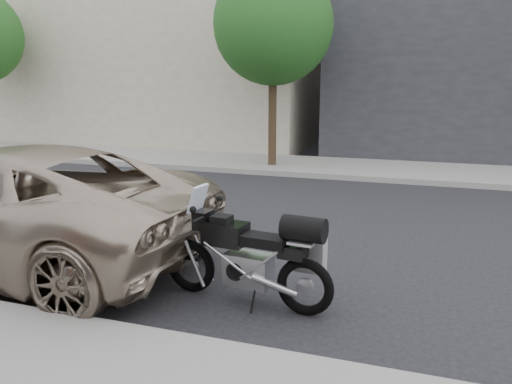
% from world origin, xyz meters
% --- Properties ---
extents(ground, '(120.00, 120.00, 0.00)m').
position_xyz_m(ground, '(0.00, 0.00, 0.00)').
color(ground, black).
rests_on(ground, ground).
extents(far_sidewalk, '(44.00, 3.00, 0.15)m').
position_xyz_m(far_sidewalk, '(0.00, -6.50, 0.07)').
color(far_sidewalk, gray).
rests_on(far_sidewalk, ground).
extents(far_building_cream, '(14.00, 11.00, 8.00)m').
position_xyz_m(far_building_cream, '(9.00, -13.50, 4.00)').
color(far_building_cream, tan).
rests_on(far_building_cream, ground).
extents(street_tree_mid, '(3.40, 3.40, 5.70)m').
position_xyz_m(street_tree_mid, '(2.00, -6.00, 4.14)').
color(street_tree_mid, '#392A1A').
rests_on(street_tree_mid, far_sidewalk).
extents(motorcycle, '(2.22, 0.71, 1.40)m').
position_xyz_m(motorcycle, '(-0.44, 2.83, 0.61)').
color(motorcycle, black).
rests_on(motorcycle, ground).
extents(minivan, '(6.24, 3.00, 1.72)m').
position_xyz_m(minivan, '(3.50, 2.60, 0.86)').
color(minivan, tan).
rests_on(minivan, ground).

